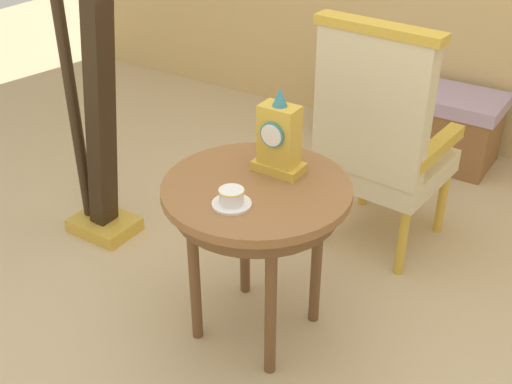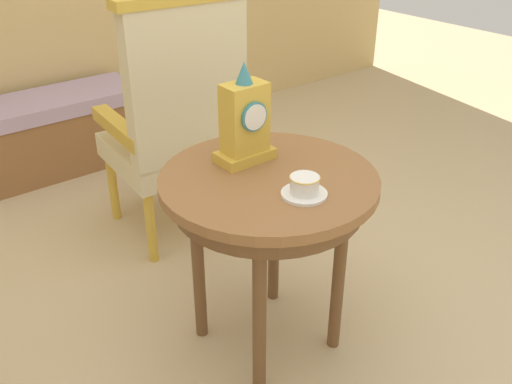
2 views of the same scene
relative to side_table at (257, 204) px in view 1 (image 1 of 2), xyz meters
name	(u,v)px [view 1 (image 1 of 2)]	position (x,y,z in m)	size (l,w,h in m)	color
ground_plane	(244,335)	(-0.02, -0.07, -0.61)	(10.00, 10.00, 0.00)	tan
side_table	(257,204)	(0.00, 0.00, 0.00)	(0.71, 0.71, 0.69)	brown
teacup_left	(232,198)	(0.00, -0.16, 0.11)	(0.14, 0.14, 0.06)	white
mantel_clock	(279,139)	(0.01, 0.14, 0.22)	(0.19, 0.11, 0.34)	gold
armchair	(380,137)	(0.14, 0.80, -0.01)	(0.58, 0.57, 1.14)	beige
harp	(91,96)	(-1.01, 0.18, 0.14)	(0.40, 0.24, 1.84)	gold
window_bench	(412,119)	(-0.08, 1.88, -0.38)	(1.06, 0.40, 0.44)	#B299B7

